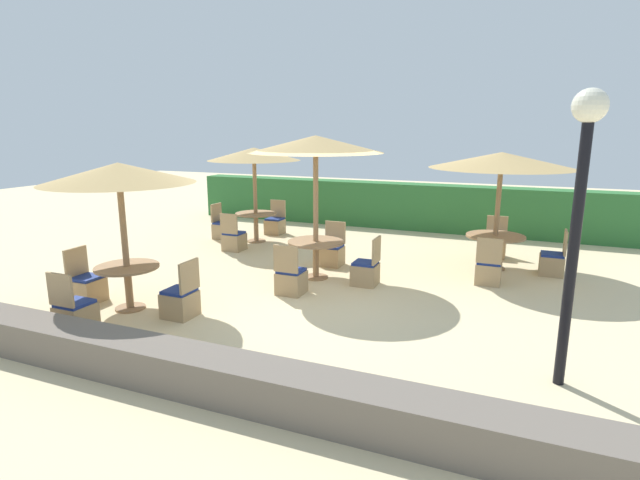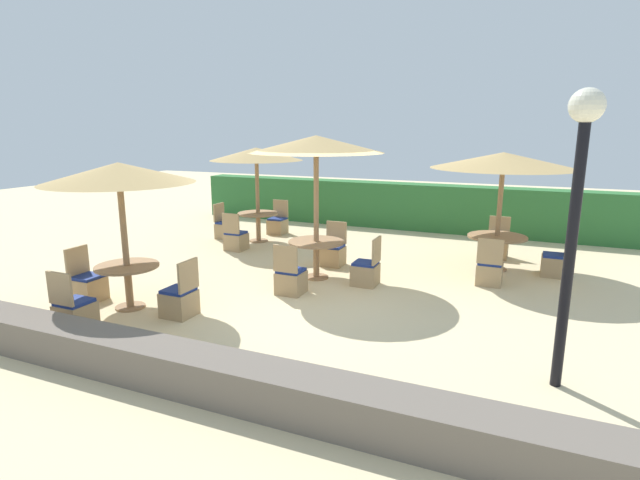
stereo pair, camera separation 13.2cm
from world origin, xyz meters
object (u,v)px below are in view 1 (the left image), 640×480
(patio_chair_back_left_north, at_px, (275,225))
(round_table_center, at_px, (316,249))
(patio_chair_back_left_west, at_px, (223,229))
(patio_chair_back_right_south, at_px, (489,271))
(patio_chair_center_north, at_px, (332,253))
(round_table_front_left, at_px, (128,276))
(round_table_back_left, at_px, (256,219))
(patio_chair_back_right_east, at_px, (553,262))
(patio_chair_center_south, at_px, (291,280))
(parasol_back_right, at_px, (502,161))
(parasol_back_left, at_px, (254,155))
(patio_chair_front_left_east, at_px, (181,301))
(round_table_back_right, at_px, (495,241))
(patio_chair_back_right_north, at_px, (495,246))
(patio_chair_back_left_south, at_px, (234,240))
(patio_chair_front_left_south, at_px, (75,314))
(lamp_post, at_px, (581,182))
(patio_chair_center_east, at_px, (366,271))
(parasol_front_left, at_px, (119,174))
(patio_chair_front_left_west, at_px, (87,287))
(parasol_center, at_px, (316,145))

(patio_chair_back_left_north, xyz_separation_m, round_table_center, (2.69, -3.42, 0.33))
(patio_chair_back_left_west, bearing_deg, patio_chair_back_right_south, 78.01)
(patio_chair_center_north, bearing_deg, round_table_front_left, 60.72)
(patio_chair_back_left_north, bearing_deg, round_table_back_left, 89.75)
(patio_chair_back_right_east, distance_m, patio_chair_center_south, 5.34)
(parasol_back_right, relative_size, patio_chair_back_right_south, 3.10)
(parasol_back_left, bearing_deg, patio_chair_front_left_east, -73.06)
(parasol_back_left, distance_m, round_table_back_right, 6.14)
(round_table_front_left, distance_m, patio_chair_back_right_south, 6.48)
(patio_chair_back_right_north, bearing_deg, patio_chair_back_left_south, 16.54)
(patio_chair_center_north, bearing_deg, patio_chair_front_left_south, 65.64)
(patio_chair_back_right_east, relative_size, round_table_center, 0.85)
(lamp_post, distance_m, patio_chair_center_east, 4.69)
(lamp_post, bearing_deg, parasol_back_right, 102.34)
(patio_chair_front_left_east, relative_size, patio_chair_back_left_west, 1.00)
(parasol_back_left, distance_m, patio_chair_back_right_north, 6.23)
(parasol_back_left, relative_size, patio_chair_back_right_north, 2.61)
(parasol_front_left, bearing_deg, patio_chair_front_left_west, -179.68)
(lamp_post, distance_m, patio_chair_center_south, 5.06)
(patio_chair_back_left_west, distance_m, patio_chair_back_left_north, 1.47)
(patio_chair_back_left_south, distance_m, patio_chair_back_right_south, 5.92)
(patio_chair_front_left_south, bearing_deg, patio_chair_center_south, 51.41)
(round_table_center, relative_size, patio_chair_center_south, 1.18)
(lamp_post, relative_size, patio_chair_front_left_south, 3.57)
(lamp_post, xyz_separation_m, parasol_back_right, (-1.05, 4.78, -0.09))
(parasol_back_left, distance_m, patio_chair_back_left_north, 2.25)
(parasol_front_left, distance_m, patio_chair_back_right_south, 6.76)
(parasol_front_left, height_order, patio_chair_back_right_south, parasol_front_left)
(patio_chair_back_left_west, xyz_separation_m, patio_chair_back_right_east, (8.05, -0.35, 0.00))
(patio_chair_back_left_north, height_order, patio_chair_center_east, same)
(round_table_back_right, distance_m, patio_chair_back_right_north, 1.10)
(patio_chair_back_left_south, height_order, round_table_back_right, patio_chair_back_left_south)
(patio_chair_front_left_south, relative_size, patio_chair_back_right_north, 1.00)
(patio_chair_front_left_east, height_order, patio_chair_back_left_west, same)
(parasol_front_left, xyz_separation_m, round_table_back_right, (5.36, 4.79, -1.62))
(round_table_back_left, xyz_separation_m, patio_chair_center_east, (3.75, -2.41, -0.33))
(parasol_back_left, relative_size, parasol_back_right, 0.84)
(patio_chair_center_south, xyz_separation_m, patio_chair_center_east, (1.08, 1.02, 0.00))
(round_table_front_left, xyz_separation_m, parasol_center, (2.15, 2.76, 2.03))
(patio_chair_front_left_west, height_order, patio_chair_back_left_west, same)
(patio_chair_back_left_north, height_order, round_table_back_right, patio_chair_back_left_north)
(patio_chair_front_left_west, relative_size, patio_chair_front_left_south, 1.00)
(patio_chair_back_right_south, bearing_deg, parasol_center, -164.15)
(patio_chair_back_right_north, bearing_deg, parasol_center, 44.15)
(patio_chair_back_left_south, relative_size, patio_chair_center_south, 1.00)
(parasol_back_right, relative_size, round_table_center, 2.62)
(parasol_front_left, relative_size, patio_chair_back_left_south, 2.57)
(patio_chair_center_east, bearing_deg, patio_chair_back_right_east, -57.85)
(parasol_front_left, bearing_deg, lamp_post, 0.05)
(patio_chair_front_left_south, distance_m, patio_chair_front_left_east, 1.50)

